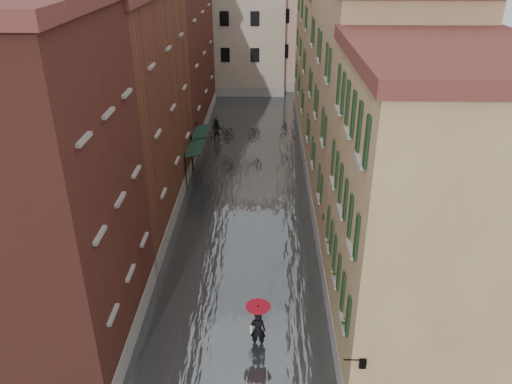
# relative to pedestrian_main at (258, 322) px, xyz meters

# --- Properties ---
(ground) EXTENTS (120.00, 120.00, 0.00)m
(ground) POSITION_rel_pedestrian_main_xyz_m (-1.00, 2.27, -1.28)
(ground) COLOR #5C5C5E
(ground) RESTS_ON ground
(floodwater) EXTENTS (10.00, 60.00, 0.20)m
(floodwater) POSITION_rel_pedestrian_main_xyz_m (-1.00, 15.27, -1.18)
(floodwater) COLOR #464B4E
(floodwater) RESTS_ON ground
(building_left_near) EXTENTS (6.00, 8.00, 13.00)m
(building_left_near) POSITION_rel_pedestrian_main_xyz_m (-8.00, 0.27, 5.22)
(building_left_near) COLOR #5E281F
(building_left_near) RESTS_ON ground
(building_left_mid) EXTENTS (6.00, 14.00, 12.50)m
(building_left_mid) POSITION_rel_pedestrian_main_xyz_m (-8.00, 11.27, 4.97)
(building_left_mid) COLOR brown
(building_left_mid) RESTS_ON ground
(building_left_far) EXTENTS (6.00, 16.00, 14.00)m
(building_left_far) POSITION_rel_pedestrian_main_xyz_m (-8.00, 26.27, 5.72)
(building_left_far) COLOR #5E281F
(building_left_far) RESTS_ON ground
(building_right_near) EXTENTS (6.00, 8.00, 11.50)m
(building_right_near) POSITION_rel_pedestrian_main_xyz_m (6.00, 0.27, 4.47)
(building_right_near) COLOR olive
(building_right_near) RESTS_ON ground
(building_right_mid) EXTENTS (6.00, 14.00, 13.00)m
(building_right_mid) POSITION_rel_pedestrian_main_xyz_m (6.00, 11.27, 5.22)
(building_right_mid) COLOR #95805A
(building_right_mid) RESTS_ON ground
(building_right_far) EXTENTS (6.00, 16.00, 11.50)m
(building_right_far) POSITION_rel_pedestrian_main_xyz_m (6.00, 26.27, 4.47)
(building_right_far) COLOR olive
(building_right_far) RESTS_ON ground
(building_end_cream) EXTENTS (12.00, 9.00, 13.00)m
(building_end_cream) POSITION_rel_pedestrian_main_xyz_m (-4.00, 40.27, 5.22)
(building_end_cream) COLOR #BFB298
(building_end_cream) RESTS_ON ground
(building_end_pink) EXTENTS (10.00, 9.00, 12.00)m
(building_end_pink) POSITION_rel_pedestrian_main_xyz_m (5.00, 42.27, 4.72)
(building_end_pink) COLOR tan
(building_end_pink) RESTS_ON ground
(awning_near) EXTENTS (1.09, 3.24, 2.80)m
(awning_near) POSITION_rel_pedestrian_main_xyz_m (-4.48, 15.48, 1.20)
(awning_near) COLOR #163126
(awning_near) RESTS_ON ground
(awning_far) EXTENTS (1.09, 3.20, 2.80)m
(awning_far) POSITION_rel_pedestrian_main_xyz_m (-4.48, 18.30, 1.19)
(awning_far) COLOR #163126
(awning_far) RESTS_ON ground
(wall_lantern) EXTENTS (0.71, 0.22, 0.35)m
(wall_lantern) POSITION_rel_pedestrian_main_xyz_m (3.33, -3.73, 1.73)
(wall_lantern) COLOR black
(wall_lantern) RESTS_ON ground
(window_planters) EXTENTS (0.59, 10.79, 0.84)m
(window_planters) POSITION_rel_pedestrian_main_xyz_m (3.12, 2.73, 2.23)
(window_planters) COLOR #953831
(window_planters) RESTS_ON ground
(pedestrian_main) EXTENTS (1.02, 1.02, 2.06)m
(pedestrian_main) POSITION_rel_pedestrian_main_xyz_m (0.00, 0.00, 0.00)
(pedestrian_main) COLOR black
(pedestrian_main) RESTS_ON ground
(pedestrian_far) EXTENTS (0.97, 0.80, 1.85)m
(pedestrian_far) POSITION_rel_pedestrian_main_xyz_m (-3.81, 23.38, -0.35)
(pedestrian_far) COLOR black
(pedestrian_far) RESTS_ON ground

